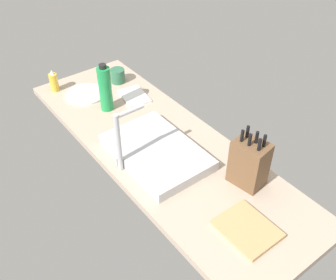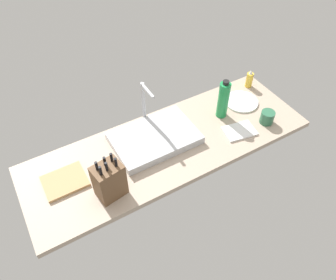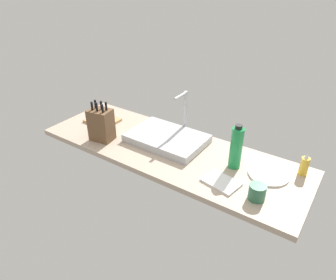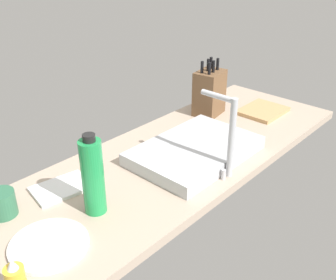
# 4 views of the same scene
# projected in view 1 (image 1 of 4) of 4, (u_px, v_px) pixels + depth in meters

# --- Properties ---
(countertop_slab) EXTENTS (1.75, 0.59, 0.04)m
(countertop_slab) POSITION_uv_depth(u_px,v_px,m) (160.00, 147.00, 1.95)
(countertop_slab) COLOR tan
(countertop_slab) RESTS_ON ground
(sink_basin) EXTENTS (0.50, 0.34, 0.05)m
(sink_basin) POSITION_uv_depth(u_px,v_px,m) (156.00, 152.00, 1.85)
(sink_basin) COLOR #B7BABF
(sink_basin) RESTS_ON countertop_slab
(faucet) EXTENTS (0.06, 0.15, 0.30)m
(faucet) POSITION_uv_depth(u_px,v_px,m) (121.00, 137.00, 1.70)
(faucet) COLOR #B7BABF
(faucet) RESTS_ON countertop_slab
(knife_block) EXTENTS (0.16, 0.13, 0.27)m
(knife_block) POSITION_uv_depth(u_px,v_px,m) (249.00, 163.00, 1.67)
(knife_block) COLOR brown
(knife_block) RESTS_ON countertop_slab
(cutting_board) EXTENTS (0.23, 0.19, 0.02)m
(cutting_board) POSITION_uv_depth(u_px,v_px,m) (248.00, 229.00, 1.53)
(cutting_board) COLOR tan
(cutting_board) RESTS_ON countertop_slab
(soap_bottle) EXTENTS (0.05, 0.05, 0.14)m
(soap_bottle) POSITION_uv_depth(u_px,v_px,m) (54.00, 82.00, 2.28)
(soap_bottle) COLOR gold
(soap_bottle) RESTS_ON countertop_slab
(water_bottle) EXTENTS (0.07, 0.07, 0.27)m
(water_bottle) POSITION_uv_depth(u_px,v_px,m) (105.00, 89.00, 2.09)
(water_bottle) COLOR #1E8E47
(water_bottle) RESTS_ON countertop_slab
(dinner_plate) EXTENTS (0.23, 0.23, 0.01)m
(dinner_plate) POSITION_uv_depth(u_px,v_px,m) (85.00, 94.00, 2.28)
(dinner_plate) COLOR white
(dinner_plate) RESTS_ON countertop_slab
(dish_towel) EXTENTS (0.21, 0.17, 0.01)m
(dish_towel) POSITION_uv_depth(u_px,v_px,m) (134.00, 96.00, 2.26)
(dish_towel) COLOR white
(dish_towel) RESTS_ON countertop_slab
(coffee_mug) EXTENTS (0.09, 0.09, 0.08)m
(coffee_mug) POSITION_uv_depth(u_px,v_px,m) (118.00, 76.00, 2.37)
(coffee_mug) COLOR #2D6647
(coffee_mug) RESTS_ON countertop_slab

